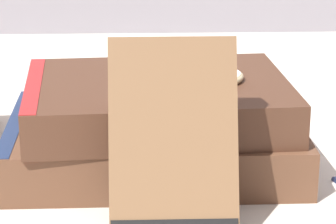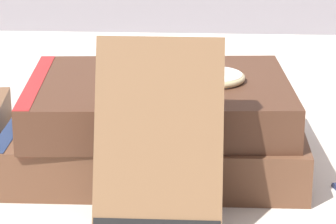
{
  "view_description": "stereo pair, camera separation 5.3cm",
  "coord_description": "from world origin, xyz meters",
  "px_view_note": "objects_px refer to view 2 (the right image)",
  "views": [
    {
      "loc": [
        -0.02,
        -0.58,
        0.25
      ],
      "look_at": [
        0.0,
        0.01,
        0.05
      ],
      "focal_mm": 85.0,
      "sensor_mm": 36.0,
      "label": 1
    },
    {
      "loc": [
        0.03,
        -0.58,
        0.25
      ],
      "look_at": [
        0.0,
        0.01,
        0.05
      ],
      "focal_mm": 85.0,
      "sensor_mm": 36.0,
      "label": 2
    }
  ],
  "objects_px": {
    "book_leaning_front": "(166,145)",
    "book_flat_bottom": "(149,141)",
    "book_flat_top": "(152,101)",
    "pocket_watch": "(213,77)"
  },
  "relations": [
    {
      "from": "book_flat_top",
      "to": "pocket_watch",
      "type": "relative_size",
      "value": 3.96
    },
    {
      "from": "book_flat_bottom",
      "to": "pocket_watch",
      "type": "distance_m",
      "value": 0.08
    },
    {
      "from": "book_flat_bottom",
      "to": "book_flat_top",
      "type": "bearing_deg",
      "value": -57.03
    },
    {
      "from": "book_flat_bottom",
      "to": "book_leaning_front",
      "type": "relative_size",
      "value": 1.81
    },
    {
      "from": "book_flat_bottom",
      "to": "book_flat_top",
      "type": "xyz_separation_m",
      "value": [
        0.0,
        -0.0,
        0.04
      ]
    },
    {
      "from": "book_flat_top",
      "to": "book_leaning_front",
      "type": "distance_m",
      "value": 0.11
    },
    {
      "from": "book_flat_bottom",
      "to": "pocket_watch",
      "type": "bearing_deg",
      "value": -3.84
    },
    {
      "from": "book_flat_bottom",
      "to": "book_flat_top",
      "type": "distance_m",
      "value": 0.04
    },
    {
      "from": "book_leaning_front",
      "to": "book_flat_bottom",
      "type": "bearing_deg",
      "value": 100.13
    },
    {
      "from": "book_leaning_front",
      "to": "pocket_watch",
      "type": "xyz_separation_m",
      "value": [
        0.03,
        0.11,
        0.01
      ]
    }
  ]
}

